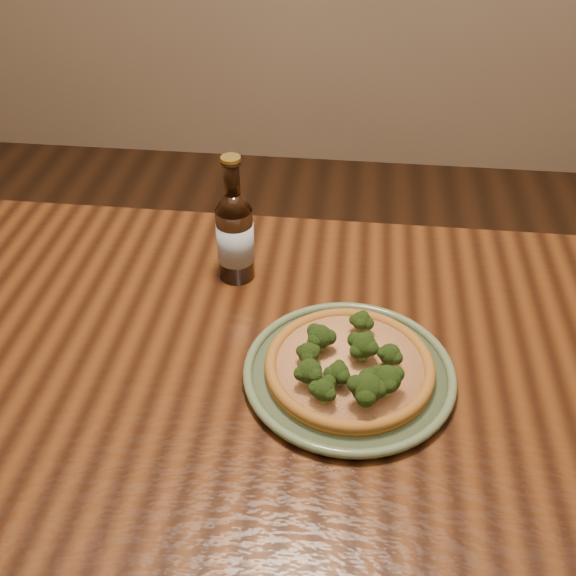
# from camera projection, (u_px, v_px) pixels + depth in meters

# --- Properties ---
(table) EXTENTS (1.60, 0.90, 0.75)m
(table) POSITION_uv_depth(u_px,v_px,m) (286.00, 426.00, 1.04)
(table) COLOR #47240F
(table) RESTS_ON ground
(plate) EXTENTS (0.31, 0.31, 0.02)m
(plate) POSITION_uv_depth(u_px,v_px,m) (349.00, 373.00, 0.99)
(plate) COLOR #566A49
(plate) RESTS_ON table
(pizza) EXTENTS (0.25, 0.25, 0.07)m
(pizza) POSITION_uv_depth(u_px,v_px,m) (350.00, 366.00, 0.97)
(pizza) COLOR #986322
(pizza) RESTS_ON plate
(beer_bottle) EXTENTS (0.06, 0.06, 0.23)m
(beer_bottle) POSITION_uv_depth(u_px,v_px,m) (235.00, 235.00, 1.14)
(beer_bottle) COLOR black
(beer_bottle) RESTS_ON table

